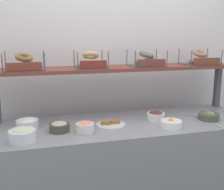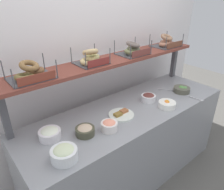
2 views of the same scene
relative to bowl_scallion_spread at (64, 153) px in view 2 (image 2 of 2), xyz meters
The scene contains 20 objects.
ground_plane 1.23m from the bowl_scallion_spread, 14.42° to the left, with size 8.00×8.00×0.00m, color #595651.
back_wall 1.15m from the bowl_scallion_spread, 43.15° to the left, with size 3.36×0.06×2.40m, color white.
deli_counter 0.96m from the bowl_scallion_spread, 14.42° to the left, with size 2.16×0.70×0.85m, color gray.
shelf_riser_left 0.54m from the bowl_scallion_spread, 113.74° to the left, with size 0.05×0.05×0.40m, color #4C4C51.
shelf_riser_right 1.89m from the bowl_scallion_spread, 14.66° to the left, with size 0.05×0.05×0.40m, color #4C4C51.
upper_shelf 1.01m from the bowl_scallion_spread, 30.59° to the left, with size 2.12×0.32×0.03m, color brown.
bowl_scallion_spread is the anchor object (origin of this frame).
bowl_veggie_mix 1.51m from the bowl_scallion_spread, ahead, with size 0.18×0.18×0.07m.
bowl_chocolate_spread 1.08m from the bowl_scallion_spread, 11.22° to the left, with size 0.15×0.15×0.08m.
bowl_tuna_salad 0.30m from the bowl_scallion_spread, 29.41° to the left, with size 0.15×0.15×0.08m.
bowl_fruit_salad 1.10m from the bowl_scallion_spread, ahead, with size 0.16×0.16×0.07m.
bowl_lox_spread 0.44m from the bowl_scallion_spread, ahead, with size 0.14×0.14×0.09m.
bowl_cream_cheese 0.28m from the bowl_scallion_spread, 84.64° to the left, with size 0.17×0.17×0.08m.
serving_plate_white 0.68m from the bowl_scallion_spread, 14.68° to the left, with size 0.23×0.23×0.04m.
serving_spoon_near_plate 1.48m from the bowl_scallion_spread, ahead, with size 0.04×0.18×0.01m.
serving_spoon_by_edge 1.45m from the bowl_scallion_spread, ahead, with size 0.13×0.14×0.01m.
bagel_basket_cinnamon_raisin 0.63m from the bowl_scallion_spread, 87.18° to the left, with size 0.32×0.26×0.14m.
bagel_basket_plain 0.86m from the bowl_scallion_spread, 40.49° to the left, with size 0.26×0.25×0.15m.
bagel_basket_poppy 1.24m from the bowl_scallion_spread, 23.51° to the left, with size 0.30×0.26×0.14m.
bagel_basket_everything 1.72m from the bowl_scallion_spread, 16.06° to the left, with size 0.32×0.24×0.14m.
Camera 2 is at (-1.25, -1.24, 1.87)m, focal length 33.94 mm.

